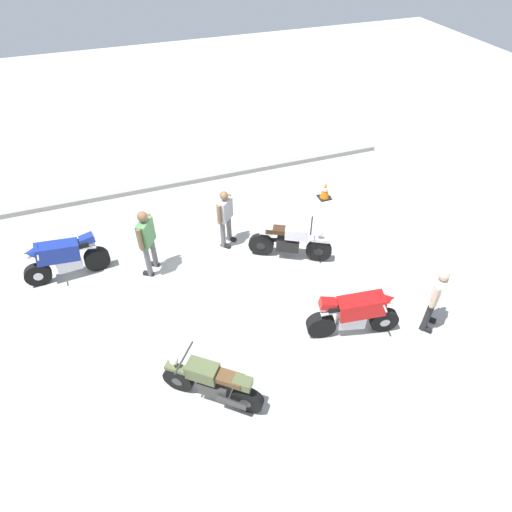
{
  "coord_description": "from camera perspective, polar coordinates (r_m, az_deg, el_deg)",
  "views": [
    {
      "loc": [
        -1.59,
        -7.21,
        7.33
      ],
      "look_at": [
        0.9,
        -0.23,
        0.75
      ],
      "focal_mm": 30.26,
      "sensor_mm": 36.0,
      "label": 1
    }
  ],
  "objects": [
    {
      "name": "motorcycle_silver_cruiser",
      "position": [
        10.71,
        4.48,
        1.98
      ],
      "size": [
        1.89,
        1.11,
        1.09
      ],
      "rotation": [
        0.0,
        0.0,
        5.78
      ],
      "color": "black",
      "rests_on": "ground"
    },
    {
      "name": "person_in_white_shirt",
      "position": [
        9.55,
        22.67,
        -4.92
      ],
      "size": [
        0.55,
        0.5,
        1.58
      ],
      "rotation": [
        0.0,
        0.0,
        5.38
      ],
      "color": "#262628",
      "rests_on": "ground"
    },
    {
      "name": "person_in_green_shirt",
      "position": [
        10.29,
        -14.23,
        2.28
      ],
      "size": [
        0.5,
        0.62,
        1.76
      ],
      "rotation": [
        0.0,
        0.0,
        2.58
      ],
      "color": "#59595B",
      "rests_on": "ground"
    },
    {
      "name": "traffic_cone",
      "position": [
        13.16,
        9.12,
        8.54
      ],
      "size": [
        0.36,
        0.36,
        0.53
      ],
      "color": "black",
      "rests_on": "ground"
    },
    {
      "name": "curb_edge",
      "position": [
        13.95,
        -10.36,
        9.56
      ],
      "size": [
        14.0,
        0.3,
        0.15
      ],
      "primitive_type": "cube",
      "color": "gray",
      "rests_on": "ground"
    },
    {
      "name": "person_in_gray_shirt",
      "position": [
        10.91,
        -4.1,
        5.38
      ],
      "size": [
        0.54,
        0.53,
        1.6
      ],
      "rotation": [
        0.0,
        0.0,
        5.48
      ],
      "color": "#59595B",
      "rests_on": "ground"
    },
    {
      "name": "motorcycle_olive_vintage",
      "position": [
        8.1,
        -5.81,
        -16.41
      ],
      "size": [
        1.63,
        1.34,
        1.07
      ],
      "rotation": [
        0.0,
        0.0,
        2.47
      ],
      "color": "black",
      "rests_on": "ground"
    },
    {
      "name": "motorcycle_blue_sportbike",
      "position": [
        11.06,
        -24.04,
        -0.18
      ],
      "size": [
        1.96,
        0.7,
        1.14
      ],
      "rotation": [
        0.0,
        0.0,
        3.22
      ],
      "color": "black",
      "rests_on": "ground"
    },
    {
      "name": "ground_plane",
      "position": [
        10.4,
        -5.12,
        -3.4
      ],
      "size": [
        40.0,
        40.0,
        0.0
      ],
      "primitive_type": "plane",
      "color": "#ADAAA3"
    },
    {
      "name": "motorcycle_red_sportbike",
      "position": [
        9.13,
        12.98,
        -7.37
      ],
      "size": [
        1.94,
        0.8,
        1.14
      ],
      "rotation": [
        0.0,
        0.0,
        6.04
      ],
      "color": "black",
      "rests_on": "ground"
    }
  ]
}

